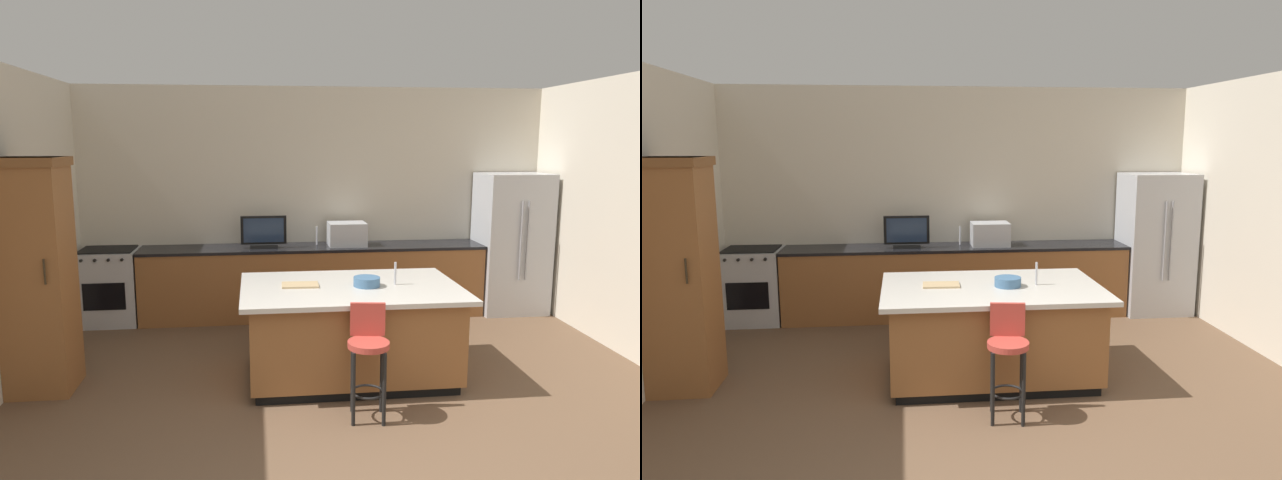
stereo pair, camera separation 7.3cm
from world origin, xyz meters
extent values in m
cube|color=beige|center=(0.00, 4.37, 1.48)|extent=(6.60, 0.12, 2.95)
cube|color=beige|center=(-3.10, 2.18, 1.48)|extent=(0.12, 4.77, 2.95)
cube|color=beige|center=(3.10, 2.18, 1.48)|extent=(0.12, 4.77, 2.95)
cube|color=brown|center=(-0.08, 3.99, 0.45)|extent=(4.37, 0.60, 0.89)
cube|color=black|center=(-0.08, 3.99, 0.91)|extent=(4.39, 0.62, 0.04)
cube|color=black|center=(0.07, 2.00, 0.04)|extent=(1.83, 1.10, 0.09)
cube|color=brown|center=(0.07, 2.00, 0.47)|extent=(1.91, 1.18, 0.77)
cube|color=beige|center=(0.07, 2.00, 0.88)|extent=(2.07, 1.34, 0.04)
cube|color=#B7BABF|center=(2.56, 3.95, 0.92)|extent=(0.86, 0.68, 1.84)
cylinder|color=gray|center=(2.52, 3.58, 1.01)|extent=(0.02, 0.02, 1.01)
cylinder|color=gray|center=(2.60, 3.58, 1.01)|extent=(0.02, 0.02, 1.01)
cube|color=#B7BABF|center=(-2.64, 3.99, 0.46)|extent=(0.71, 0.60, 0.93)
cube|color=black|center=(-2.64, 3.69, 0.42)|extent=(0.50, 0.01, 0.33)
cube|color=black|center=(-2.64, 3.99, 0.94)|extent=(0.64, 0.50, 0.02)
cylinder|color=black|center=(-2.87, 3.67, 0.87)|extent=(0.04, 0.03, 0.04)
cylinder|color=black|center=(-2.71, 3.67, 0.87)|extent=(0.04, 0.03, 0.04)
cylinder|color=black|center=(-2.56, 3.67, 0.87)|extent=(0.04, 0.03, 0.04)
cylinder|color=black|center=(-2.40, 3.67, 0.87)|extent=(0.04, 0.03, 0.04)
cube|color=brown|center=(-2.76, 2.02, 1.06)|extent=(0.55, 0.53, 2.12)
cube|color=brown|center=(-2.76, 2.02, 2.08)|extent=(0.59, 0.57, 0.08)
cylinder|color=#332819|center=(-2.60, 1.74, 1.17)|extent=(0.02, 0.02, 0.22)
cube|color=#B7BABF|center=(0.36, 3.99, 1.08)|extent=(0.48, 0.36, 0.30)
cube|color=black|center=(-0.71, 3.94, 0.95)|extent=(0.34, 0.16, 0.05)
cube|color=black|center=(-0.71, 3.94, 1.16)|extent=(0.57, 0.05, 0.36)
cube|color=#1E2D47|center=(-0.71, 3.91, 1.16)|extent=(0.50, 0.01, 0.30)
cylinder|color=#B2B2B7|center=(-0.02, 4.09, 1.05)|extent=(0.02, 0.02, 0.24)
cylinder|color=#B2B2B7|center=(0.50, 2.00, 1.01)|extent=(0.02, 0.02, 0.22)
cylinder|color=#B23D33|center=(0.07, 1.11, 0.64)|extent=(0.34, 0.34, 0.05)
cube|color=#B23D33|center=(0.09, 1.26, 0.80)|extent=(0.29, 0.07, 0.28)
cylinder|color=black|center=(-0.07, 1.01, 0.31)|extent=(0.03, 0.03, 0.61)
cylinder|color=black|center=(0.17, 0.98, 0.31)|extent=(0.03, 0.03, 0.61)
cylinder|color=black|center=(-0.04, 1.25, 0.31)|extent=(0.03, 0.03, 0.61)
cylinder|color=black|center=(0.21, 1.22, 0.31)|extent=(0.03, 0.03, 0.61)
torus|color=black|center=(0.07, 1.11, 0.23)|extent=(0.28, 0.28, 0.02)
cylinder|color=#3F668C|center=(0.22, 1.96, 0.95)|extent=(0.25, 0.25, 0.09)
cube|color=tan|center=(-0.41, 2.05, 0.91)|extent=(0.36, 0.23, 0.02)
camera|label=1|loc=(-0.83, -3.24, 2.25)|focal=32.31mm
camera|label=2|loc=(-0.75, -3.25, 2.25)|focal=32.31mm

